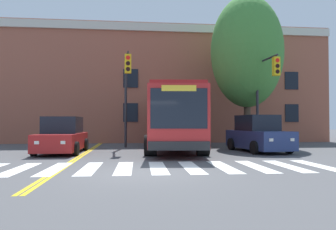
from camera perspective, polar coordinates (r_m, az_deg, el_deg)
ground_plane at (r=10.09m, az=-4.09°, el=-10.03°), size 120.00×120.00×0.00m
crosswalk at (r=11.22m, az=-1.76°, el=-9.13°), size 11.96×3.48×0.01m
lane_line_yellow_inner at (r=25.25m, az=-11.72°, el=-4.79°), size 0.12×36.00×0.01m
lane_line_yellow_outer at (r=25.24m, az=-11.36°, el=-4.80°), size 0.12×36.00×0.01m
city_bus at (r=18.50m, az=1.07°, el=-0.53°), size 3.68×11.27×3.27m
car_red_near_lane at (r=17.34m, az=-17.92°, el=-3.62°), size 2.14×4.71×1.83m
car_navy_far_lane at (r=18.00m, az=15.39°, el=-3.41°), size 2.45×4.60×1.93m
car_teal_behind_bus at (r=26.64m, az=-1.54°, el=-2.89°), size 2.25×3.90×1.79m
traffic_light_near_corner at (r=19.70m, az=16.50°, el=4.99°), size 0.38×2.64×5.54m
traffic_light_overhead at (r=19.26m, az=-7.23°, el=5.46°), size 0.43×3.41×5.72m
street_tree_curbside_large at (r=22.46m, az=13.57°, el=10.64°), size 6.66×6.81×9.86m
building_facade at (r=28.68m, az=-6.46°, el=4.78°), size 31.65×7.90×9.17m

